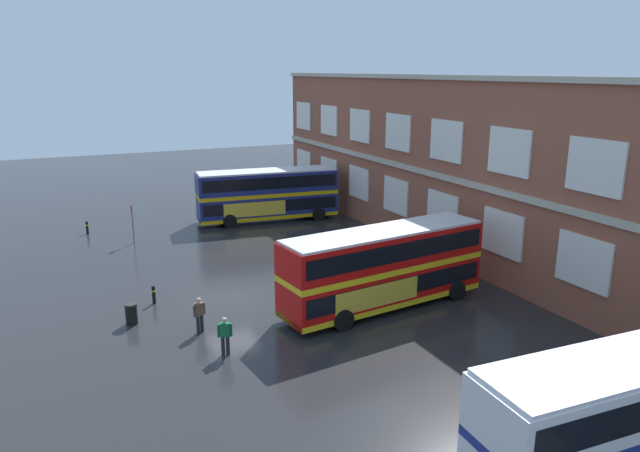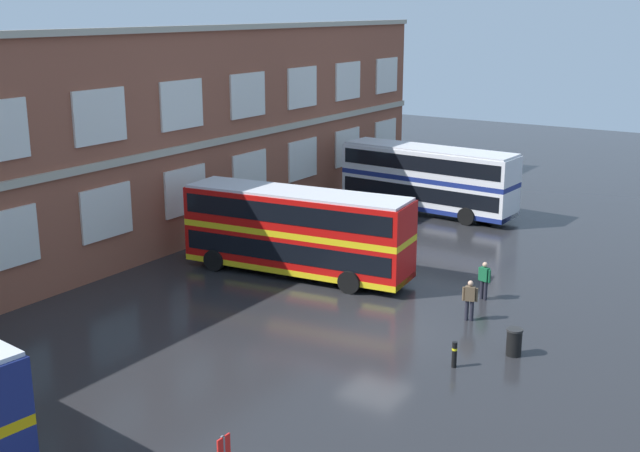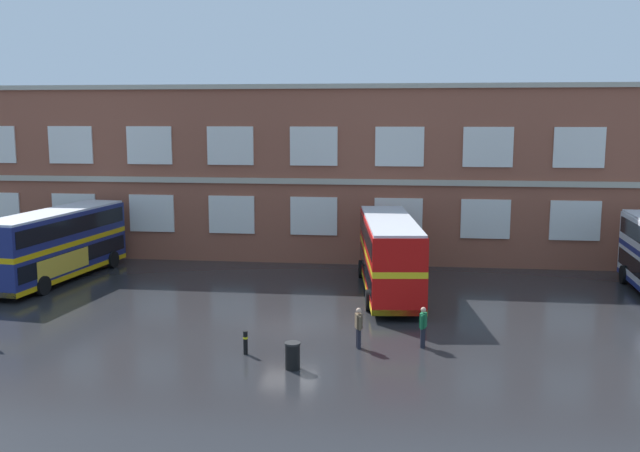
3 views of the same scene
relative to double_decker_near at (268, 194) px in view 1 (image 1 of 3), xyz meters
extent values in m
plane|color=#232326|center=(14.83, -5.54, -2.15)|extent=(120.00, 120.00, 0.00)
cube|color=brown|center=(16.79, 10.46, 3.41)|extent=(53.77, 8.00, 11.12)
cube|color=#B2A893|center=(16.79, 6.38, 3.19)|extent=(53.77, 0.16, 0.36)
cube|color=#B2A893|center=(16.79, 6.41, 9.12)|extent=(53.77, 0.28, 0.30)
cube|color=silver|center=(-7.41, 6.40, 0.96)|extent=(3.01, 0.12, 2.45)
cube|color=silver|center=(-2.03, 6.40, 0.96)|extent=(3.01, 0.12, 2.45)
cube|color=silver|center=(3.35, 6.40, 0.96)|extent=(3.01, 0.12, 2.45)
cube|color=silver|center=(8.72, 6.40, 0.96)|extent=(3.01, 0.12, 2.45)
cube|color=silver|center=(14.10, 6.40, 0.96)|extent=(3.01, 0.12, 2.45)
cube|color=silver|center=(19.48, 6.40, 0.96)|extent=(3.01, 0.12, 2.45)
cube|color=silver|center=(24.85, 6.40, 0.96)|extent=(3.01, 0.12, 2.45)
cube|color=silver|center=(-7.41, 6.40, 5.41)|extent=(3.01, 0.12, 2.45)
cube|color=silver|center=(-2.03, 6.40, 5.41)|extent=(3.01, 0.12, 2.45)
cube|color=silver|center=(3.35, 6.40, 5.41)|extent=(3.01, 0.12, 2.45)
cube|color=silver|center=(8.72, 6.40, 5.41)|extent=(3.01, 0.12, 2.45)
cube|color=silver|center=(14.10, 6.40, 5.41)|extent=(3.01, 0.12, 2.45)
cube|color=silver|center=(19.48, 6.40, 5.41)|extent=(3.01, 0.12, 2.45)
cube|color=silver|center=(24.85, 6.40, 5.41)|extent=(3.01, 0.12, 2.45)
cube|color=navy|center=(0.00, 0.00, -0.92)|extent=(3.79, 11.22, 1.75)
cube|color=black|center=(0.00, 0.00, -0.71)|extent=(3.78, 10.79, 0.90)
cube|color=gold|center=(0.00, 0.00, 0.10)|extent=(3.79, 11.22, 0.30)
cube|color=navy|center=(0.00, 0.00, 1.03)|extent=(3.79, 11.22, 1.55)
cube|color=black|center=(0.00, 0.00, 1.10)|extent=(3.78, 10.79, 0.90)
cube|color=gold|center=(0.00, 0.00, -1.66)|extent=(3.81, 11.22, 0.28)
cube|color=silver|center=(0.00, 0.00, 1.86)|extent=(3.67, 10.99, 0.12)
cube|color=gold|center=(1.13, -1.46, -0.84)|extent=(0.58, 4.81, 1.10)
cube|color=yellow|center=(0.63, 5.43, 1.45)|extent=(1.65, 0.25, 0.40)
cylinder|color=black|center=(1.71, 3.68, -1.63)|extent=(0.44, 1.07, 1.04)
cylinder|color=black|center=(-0.83, 3.97, -1.63)|extent=(0.44, 1.07, 1.04)
cylinder|color=black|center=(0.89, -3.43, -1.63)|extent=(0.44, 1.07, 1.04)
cylinder|color=black|center=(-1.65, -3.13, -1.63)|extent=(0.44, 1.07, 1.04)
cube|color=red|center=(19.12, -0.84, -0.92)|extent=(3.82, 11.22, 1.75)
cube|color=black|center=(19.12, -0.84, -0.71)|extent=(3.81, 10.79, 0.90)
cube|color=yellow|center=(19.12, -0.84, 0.10)|extent=(3.82, 11.22, 0.30)
cube|color=red|center=(19.12, -0.84, 1.03)|extent=(3.82, 11.22, 1.55)
cube|color=black|center=(19.12, -0.84, 1.10)|extent=(3.81, 10.79, 0.90)
cube|color=yellow|center=(19.12, -0.84, -1.66)|extent=(3.84, 11.23, 0.28)
cube|color=silver|center=(19.12, -0.84, 1.86)|extent=(3.69, 10.99, 0.12)
cube|color=gold|center=(20.56, -2.00, -0.84)|extent=(0.60, 4.81, 1.10)
cube|color=yellow|center=(18.48, 4.59, 1.45)|extent=(1.65, 0.25, 0.40)
cylinder|color=black|center=(19.94, 3.13, -1.63)|extent=(0.44, 1.07, 1.04)
cylinder|color=black|center=(17.41, 2.83, -1.63)|extent=(0.44, 1.07, 1.04)
cylinder|color=black|center=(20.77, -3.97, -1.63)|extent=(0.44, 1.07, 1.04)
cylinder|color=black|center=(18.24, -4.27, -1.63)|extent=(0.44, 1.07, 1.04)
cube|color=silver|center=(33.40, -0.74, -0.92)|extent=(3.11, 11.12, 1.75)
cylinder|color=black|center=(20.78, -9.48, -1.72)|extent=(0.19, 0.19, 0.85)
cylinder|color=black|center=(20.73, -9.67, -1.72)|extent=(0.19, 0.19, 0.85)
cube|color=#145933|center=(20.75, -9.57, -1.00)|extent=(0.33, 0.45, 0.60)
cylinder|color=#145933|center=(20.82, -9.32, -1.03)|extent=(0.13, 0.13, 0.57)
cylinder|color=#145933|center=(20.69, -9.82, -1.03)|extent=(0.13, 0.13, 0.57)
sphere|color=tan|center=(20.75, -9.57, -0.56)|extent=(0.22, 0.22, 0.22)
cylinder|color=black|center=(18.10, -9.92, -1.72)|extent=(0.20, 0.20, 0.85)
cylinder|color=black|center=(18.16, -10.11, -1.72)|extent=(0.20, 0.20, 0.85)
cube|color=brown|center=(18.13, -10.01, -1.00)|extent=(0.35, 0.45, 0.60)
cylinder|color=brown|center=(18.06, -9.76, -1.03)|extent=(0.14, 0.14, 0.57)
cylinder|color=brown|center=(18.21, -10.26, -1.03)|extent=(0.14, 0.14, 0.57)
sphere|color=tan|center=(18.13, -10.01, -0.56)|extent=(0.22, 0.22, 0.22)
cylinder|color=slate|center=(1.93, -10.66, -0.80)|extent=(0.10, 0.10, 2.70)
cube|color=red|center=(1.93, -10.68, 0.27)|extent=(0.44, 0.04, 0.56)
cylinder|color=black|center=(15.84, -12.73, -1.67)|extent=(0.56, 0.56, 0.95)
cylinder|color=black|center=(15.84, -12.73, -1.16)|extent=(0.60, 0.60, 0.08)
cylinder|color=black|center=(13.71, -11.33, -1.67)|extent=(0.18, 0.18, 0.95)
cylinder|color=yellow|center=(13.71, -11.33, -1.47)|extent=(0.19, 0.19, 0.08)
cylinder|color=black|center=(-1.88, -13.43, -1.67)|extent=(0.18, 0.18, 0.95)
cylinder|color=yellow|center=(-1.88, -13.43, -1.47)|extent=(0.19, 0.19, 0.08)
camera|label=1|loc=(42.90, -15.54, 9.57)|focal=32.85mm
camera|label=2|loc=(-10.88, -21.70, 10.16)|focal=45.38mm
camera|label=3|loc=(20.00, -37.84, 7.25)|focal=39.63mm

